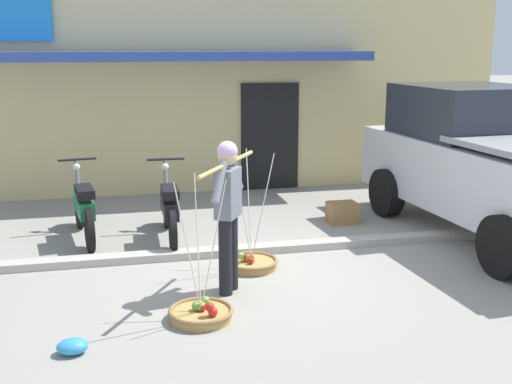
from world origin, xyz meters
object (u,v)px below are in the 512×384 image
motorcycle_nearest_shop (84,208)px  fruit_basket_left_side (201,312)px  wooden_crate (342,213)px  plastic_litter_bag (72,346)px  fruit_vendor (228,207)px  fruit_basket_right_side (251,262)px  motorcycle_second_in_row (169,209)px  parked_truck (492,164)px

motorcycle_nearest_shop → fruit_basket_left_side: bearing=-67.9°
motorcycle_nearest_shop → wooden_crate: bearing=0.2°
motorcycle_nearest_shop → plastic_litter_bag: 3.52m
motorcycle_nearest_shop → wooden_crate: motorcycle_nearest_shop is taller
fruit_vendor → fruit_basket_right_side: bearing=59.2°
fruit_basket_right_side → motorcycle_nearest_shop: size_ratio=0.80×
fruit_basket_left_side → motorcycle_second_in_row: (-0.06, 2.76, 0.38)m
fruit_basket_right_side → motorcycle_nearest_shop: 2.67m
fruit_vendor → wooden_crate: 3.34m
fruit_vendor → motorcycle_second_in_row: size_ratio=0.93×
fruit_basket_left_side → fruit_basket_right_side: (0.81, 1.35, -0.00)m
fruit_basket_right_side → wooden_crate: bearing=43.0°
motorcycle_second_in_row → fruit_basket_left_side: bearing=-88.8°
fruit_basket_left_side → plastic_litter_bag: (-1.22, -0.46, -0.01)m
fruit_basket_right_side → motorcycle_nearest_shop: (-2.04, 1.68, 0.38)m
fruit_basket_left_side → fruit_basket_right_side: bearing=59.2°
fruit_basket_right_side → parked_truck: parked_truck is taller
motorcycle_nearest_shop → plastic_litter_bag: (0.01, -3.50, -0.38)m
wooden_crate → motorcycle_nearest_shop: bearing=-179.8°
motorcycle_nearest_shop → plastic_litter_bag: motorcycle_nearest_shop is taller
parked_truck → fruit_vendor: bearing=-161.3°
fruit_basket_left_side → motorcycle_nearest_shop: size_ratio=0.80×
parked_truck → wooden_crate: (-1.87, 0.98, -0.87)m
fruit_vendor → parked_truck: (4.09, 1.38, 0.05)m
wooden_crate → parked_truck: bearing=-27.7°
fruit_vendor → parked_truck: bearing=18.7°
motorcycle_nearest_shop → wooden_crate: (3.85, 0.01, -0.29)m
motorcycle_second_in_row → wooden_crate: 2.71m
motorcycle_second_in_row → fruit_vendor: bearing=-77.5°
fruit_vendor → plastic_litter_bag: size_ratio=6.05×
motorcycle_nearest_shop → parked_truck: bearing=-9.6°
motorcycle_nearest_shop → wooden_crate: 3.86m
parked_truck → fruit_basket_right_side: bearing=-169.1°
fruit_vendor → motorcycle_nearest_shop: fruit_vendor is taller
fruit_basket_right_side → motorcycle_second_in_row: (-0.86, 1.41, 0.38)m
parked_truck → plastic_litter_bag: size_ratio=17.19×
fruit_basket_left_side → motorcycle_second_in_row: fruit_basket_left_side is taller
motorcycle_second_in_row → parked_truck: (4.55, -0.70, 0.58)m
fruit_basket_left_side → parked_truck: bearing=24.6°
fruit_basket_right_side → parked_truck: bearing=10.9°
fruit_vendor → parked_truck: parked_truck is taller
wooden_crate → motorcycle_second_in_row: bearing=-173.9°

